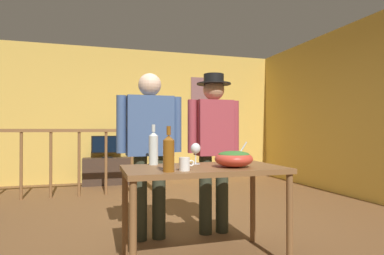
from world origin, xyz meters
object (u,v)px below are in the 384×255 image
(stair_railing, at_px, (94,154))
(salad_bowl, at_px, (234,158))
(tv_console, at_px, (107,171))
(wine_bottle_amber, at_px, (169,153))
(wine_bottle_clear, at_px, (153,148))
(person_standing_left, at_px, (150,140))
(serving_table, at_px, (204,177))
(wine_glass, at_px, (196,149))
(person_standing_right, at_px, (214,139))
(mug_white, at_px, (185,164))
(flat_screen_tv, at_px, (107,145))
(framed_picture, at_px, (204,95))

(stair_railing, distance_m, salad_bowl, 3.22)
(tv_console, distance_m, wine_bottle_amber, 4.26)
(wine_bottle_clear, relative_size, person_standing_left, 0.21)
(serving_table, xyz_separation_m, wine_glass, (-0.00, 0.21, 0.21))
(person_standing_left, relative_size, person_standing_right, 0.98)
(mug_white, bearing_deg, wine_glass, 62.90)
(tv_console, height_order, person_standing_left, person_standing_left)
(stair_railing, xyz_separation_m, mug_white, (0.63, -3.15, 0.13))
(stair_railing, xyz_separation_m, salad_bowl, (1.07, -3.04, 0.16))
(wine_bottle_amber, height_order, person_standing_right, person_standing_right)
(wine_bottle_amber, bearing_deg, flat_screen_tv, 93.74)
(tv_console, height_order, salad_bowl, salad_bowl)
(framed_picture, height_order, person_standing_left, framed_picture)
(framed_picture, xyz_separation_m, salad_bowl, (-1.25, -4.37, -0.99))
(tv_console, bearing_deg, person_standing_right, -74.32)
(serving_table, relative_size, person_standing_left, 0.79)
(salad_bowl, xyz_separation_m, wine_bottle_clear, (-0.58, 0.35, 0.07))
(wine_glass, height_order, wine_bottle_clear, wine_bottle_clear)
(stair_railing, relative_size, flat_screen_tv, 5.10)
(salad_bowl, bearing_deg, person_standing_left, 126.67)
(mug_white, bearing_deg, serving_table, 44.02)
(stair_railing, distance_m, person_standing_right, 2.60)
(tv_console, bearing_deg, mug_white, -84.60)
(framed_picture, bearing_deg, serving_table, -109.00)
(wine_glass, bearing_deg, mug_white, -117.10)
(stair_railing, xyz_separation_m, wine_bottle_amber, (0.51, -3.17, 0.22))
(framed_picture, distance_m, person_standing_left, 4.15)
(tv_console, bearing_deg, salad_bowl, -78.51)
(wine_glass, xyz_separation_m, wine_bottle_clear, (-0.36, 0.04, 0.02))
(wine_glass, xyz_separation_m, person_standing_left, (-0.33, 0.43, 0.07))
(tv_console, distance_m, serving_table, 4.05)
(stair_railing, bearing_deg, wine_bottle_amber, -80.82)
(wine_bottle_clear, bearing_deg, person_standing_right, 29.21)
(wine_bottle_clear, distance_m, person_standing_right, 0.79)
(wine_bottle_amber, relative_size, person_standing_left, 0.20)
(serving_table, bearing_deg, salad_bowl, -23.72)
(person_standing_right, bearing_deg, person_standing_left, 0.02)
(stair_railing, bearing_deg, flat_screen_tv, 76.71)
(framed_picture, bearing_deg, person_standing_right, -107.46)
(wine_bottle_amber, bearing_deg, stair_railing, 99.18)
(serving_table, height_order, wine_glass, wine_glass)
(tv_console, bearing_deg, framed_picture, 7.93)
(serving_table, distance_m, person_standing_right, 0.77)
(stair_railing, bearing_deg, salad_bowl, -70.63)
(flat_screen_tv, distance_m, person_standing_right, 3.45)
(stair_railing, bearing_deg, person_standing_left, -77.27)
(flat_screen_tv, xyz_separation_m, wine_bottle_clear, (0.25, -3.70, 0.14))
(wine_glass, height_order, person_standing_left, person_standing_left)
(stair_railing, bearing_deg, wine_bottle_clear, -79.69)
(framed_picture, bearing_deg, salad_bowl, -105.99)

